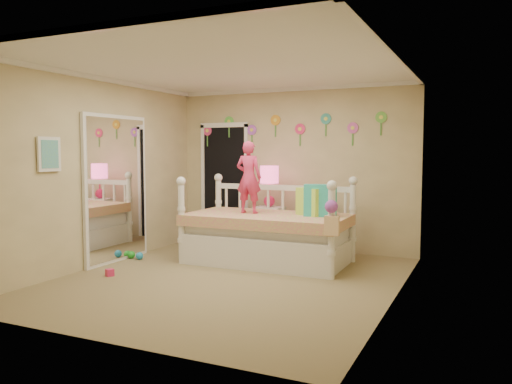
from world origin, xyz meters
The scene contains 18 objects.
floor centered at (0.00, 0.00, 0.00)m, with size 4.00×4.50×0.01m, color #7F684C.
ceiling centered at (0.00, 0.00, 2.60)m, with size 4.00×4.50×0.01m, color white.
back_wall centered at (0.00, 2.25, 1.30)m, with size 4.00×0.01×2.60m, color tan.
left_wall centered at (-2.00, 0.00, 1.30)m, with size 0.01×4.50×2.60m, color tan.
right_wall centered at (2.00, 0.00, 1.30)m, with size 0.01×4.50×2.60m, color tan.
crown_molding centered at (0.00, 0.00, 2.57)m, with size 4.00×4.50×0.06m, color white, non-canonical shape.
daybed centered at (0.05, 1.11, 0.63)m, with size 2.31×1.24×1.25m, color white, non-canonical shape.
pillow_turquoise centered at (0.80, 1.18, 0.92)m, with size 0.44×0.15×0.44m, color #23B08D.
pillow_lime centered at (0.63, 1.21, 0.89)m, with size 0.40×0.15×0.38m, color #B9E947.
child centered at (-0.24, 1.10, 1.21)m, with size 0.38×0.25×1.03m, color #DC3261.
nightstand centered at (-0.23, 1.83, 0.36)m, with size 0.43×0.33×0.72m, color white.
table_lamp centered at (-0.23, 1.83, 1.14)m, with size 0.29×0.29×0.64m.
closet_doorway centered at (-1.25, 2.23, 1.03)m, with size 0.90×0.04×2.07m, color black.
flower_decals centered at (-0.09, 2.24, 1.94)m, with size 3.40×0.02×0.50m, color #B2668C, non-canonical shape.
mirror_closet centered at (-1.96, 0.30, 1.05)m, with size 0.07×1.30×2.10m, color white.
wall_picture centered at (-1.97, -0.90, 1.55)m, with size 0.05×0.34×0.42m, color white.
hanging_bag centered at (1.15, 0.50, 0.76)m, with size 0.20×0.16×0.36m, color beige, non-canonical shape.
toy_scatter centered at (-1.75, 0.07, 0.06)m, with size 0.80×1.30×0.11m, color #996666, non-canonical shape.
Camera 1 is at (2.87, -5.46, 1.58)m, focal length 35.66 mm.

